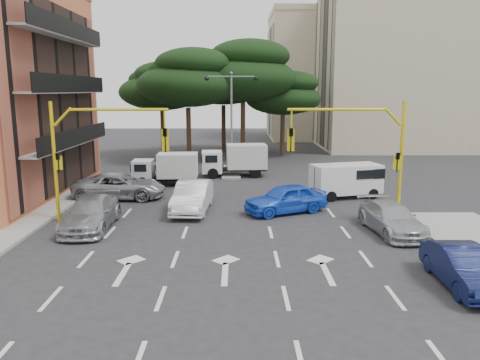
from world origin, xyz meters
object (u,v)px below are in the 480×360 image
object	(u,v)px
signal_mast_left	(90,145)
car_navy_parked	(463,267)
signal_mast_right	(366,145)
car_white_hatch	(192,197)
car_silver_wagon	(91,213)
car_silver_parked	(391,218)
box_truck_b	(235,160)
car_silver_cross_a	(120,186)
van_white	(346,181)
car_blue_compact	(286,199)
street_lamp_center	(231,104)
box_truck_a	(166,169)
car_silver_cross_b	(163,171)

from	to	relation	value
signal_mast_left	car_navy_parked	world-z (taller)	signal_mast_left
signal_mast_right	car_white_hatch	size ratio (longest dim) A/B	1.21
car_silver_wagon	car_navy_parked	bearing A→B (deg)	-26.60
car_silver_parked	box_truck_b	size ratio (longest dim) A/B	0.94
car_navy_parked	box_truck_b	distance (m)	21.99
car_white_hatch	car_silver_cross_a	distance (m)	5.63
van_white	box_truck_b	distance (m)	9.95
car_silver_cross_a	signal_mast_left	bearing A→B (deg)	178.68
car_white_hatch	car_blue_compact	xyz separation A→B (m)	(5.05, -0.37, -0.04)
box_truck_b	signal_mast_right	bearing A→B (deg)	-155.85
signal_mast_left	car_white_hatch	size ratio (longest dim) A/B	1.21
car_white_hatch	van_white	bearing A→B (deg)	23.66
car_white_hatch	car_navy_parked	distance (m)	14.22
signal_mast_right	car_blue_compact	bearing A→B (deg)	157.20
car_white_hatch	car_silver_parked	bearing A→B (deg)	-18.83
car_blue_compact	van_white	size ratio (longest dim) A/B	1.09
car_white_hatch	car_navy_parked	world-z (taller)	car_white_hatch
signal_mast_right	street_lamp_center	xyz separation A→B (m)	(-6.80, 14.01, 1.54)
car_white_hatch	box_truck_a	world-z (taller)	box_truck_a
street_lamp_center	box_truck_a	bearing A→B (deg)	-132.42
signal_mast_right	car_silver_cross_a	xyz separation A→B (m)	(-13.53, 5.01, -3.12)
signal_mast_left	van_white	distance (m)	15.18
car_navy_parked	car_silver_parked	world-z (taller)	car_navy_parked
car_white_hatch	car_silver_parked	size ratio (longest dim) A/B	1.06
signal_mast_right	car_silver_parked	world-z (taller)	signal_mast_right
car_silver_cross_b	box_truck_a	world-z (taller)	box_truck_a
signal_mast_right	car_blue_compact	distance (m)	5.12
signal_mast_right	van_white	world-z (taller)	signal_mast_right
car_silver_cross_a	box_truck_a	size ratio (longest dim) A/B	1.21
car_white_hatch	van_white	world-z (taller)	van_white
signal_mast_right	street_lamp_center	bearing A→B (deg)	115.91
signal_mast_right	car_silver_parked	bearing A→B (deg)	-68.70
car_blue_compact	car_silver_cross_a	size ratio (longest dim) A/B	0.83
signal_mast_right	car_navy_parked	distance (m)	8.81
car_silver_wagon	car_silver_cross_b	bearing A→B (deg)	81.35
car_blue_compact	van_white	world-z (taller)	van_white
car_blue_compact	car_navy_parked	distance (m)	10.90
car_navy_parked	street_lamp_center	bearing A→B (deg)	110.61
car_silver_wagon	box_truck_a	world-z (taller)	box_truck_a
car_silver_cross_b	van_white	world-z (taller)	van_white
signal_mast_right	van_white	xyz separation A→B (m)	(0.34, 5.26, -2.84)
car_blue_compact	car_navy_parked	xyz separation A→B (m)	(4.98, -9.69, -0.09)
car_navy_parked	van_white	distance (m)	13.42
signal_mast_right	car_blue_compact	xyz separation A→B (m)	(-3.75, 1.58, -3.11)
car_white_hatch	car_navy_parked	xyz separation A→B (m)	(10.03, -10.07, -0.13)
street_lamp_center	car_navy_parked	xyz separation A→B (m)	(8.04, -22.13, -4.75)
signal_mast_right	box_truck_b	world-z (taller)	signal_mast_right
signal_mast_left	box_truck_b	size ratio (longest dim) A/B	1.20
signal_mast_left	car_silver_cross_b	world-z (taller)	signal_mast_left
car_navy_parked	car_silver_parked	size ratio (longest dim) A/B	0.88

